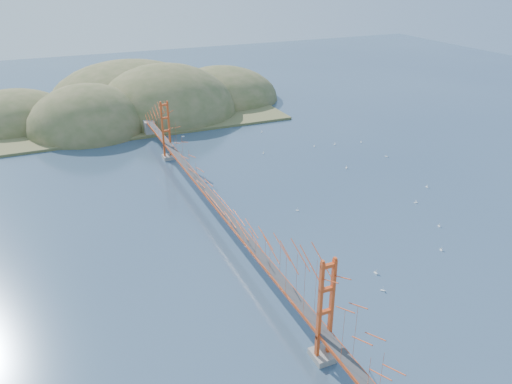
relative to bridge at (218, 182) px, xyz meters
name	(u,v)px	position (x,y,z in m)	size (l,w,h in m)	color
ground	(220,225)	(0.00, -0.18, -7.01)	(320.00, 320.00, 0.00)	#304761
bridge	(218,182)	(0.00, 0.00, 0.00)	(2.20, 94.40, 12.00)	gray
far_headlands	(139,109)	(2.21, 68.33, -7.01)	(84.00, 58.00, 25.00)	olive
sailboat_17	(335,144)	(34.90, 23.51, -6.85)	(0.64, 0.63, 0.72)	white
sailboat_9	(427,187)	(37.93, -1.90, -6.86)	(0.49, 0.58, 0.66)	white
sailboat_15	(314,146)	(30.31, 24.24, -6.87)	(0.39, 0.48, 0.57)	white
sailboat_0	(441,249)	(25.41, -19.12, -6.87)	(0.50, 0.54, 0.61)	white
sailboat_2	(416,202)	(32.04, -6.03, -6.87)	(0.53, 0.49, 0.60)	white
sailboat_4	(361,142)	(40.90, 22.38, -6.87)	(0.53, 0.53, 0.58)	white
sailboat_11	(386,156)	(40.61, 13.12, -6.85)	(0.70, 0.70, 0.74)	white
sailboat_3	(263,153)	(18.62, 24.78, -6.87)	(0.55, 0.55, 0.58)	white
sailboat_12	(183,136)	(6.54, 41.82, -6.85)	(0.64, 0.58, 0.73)	white
sailboat_7	(262,132)	(23.94, 37.39, -6.86)	(0.57, 0.51, 0.64)	white
sailboat_6	(383,290)	(12.43, -23.48, -6.86)	(0.60, 0.60, 0.63)	white
sailboat_16	(297,210)	(12.91, -0.67, -6.87)	(0.55, 0.55, 0.59)	white
sailboat_8	(346,168)	(29.85, 11.19, -6.85)	(0.71, 0.71, 0.75)	white
sailboat_14	(439,226)	(29.89, -13.77, -6.87)	(0.50, 0.53, 0.60)	white
sailboat_10	(376,272)	(13.85, -20.09, -6.85)	(0.49, 0.61, 0.72)	white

